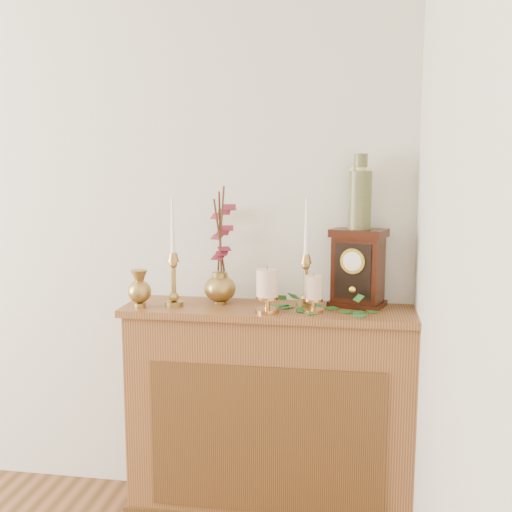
% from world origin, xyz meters
% --- Properties ---
extents(console_shelf, '(1.24, 0.34, 0.93)m').
position_xyz_m(console_shelf, '(1.40, 2.10, 0.44)').
color(console_shelf, brown).
rests_on(console_shelf, ground).
extents(candlestick_left, '(0.08, 0.08, 0.47)m').
position_xyz_m(candlestick_left, '(0.99, 2.06, 1.08)').
color(candlestick_left, '#9E7B3F').
rests_on(candlestick_left, console_shelf).
extents(candlestick_center, '(0.08, 0.08, 0.45)m').
position_xyz_m(candlestick_center, '(1.55, 2.13, 1.08)').
color(candlestick_center, '#9E7B3F').
rests_on(candlestick_center, console_shelf).
extents(bud_vase, '(0.10, 0.10, 0.16)m').
position_xyz_m(bud_vase, '(0.86, 2.01, 1.01)').
color(bud_vase, '#9E7B3F').
rests_on(bud_vase, console_shelf).
extents(ginger_jar, '(0.21, 0.22, 0.51)m').
position_xyz_m(ginger_jar, '(1.18, 2.18, 1.16)').
color(ginger_jar, '#9E7B3F').
rests_on(ginger_jar, console_shelf).
extents(pillar_candle_left, '(0.10, 0.10, 0.19)m').
position_xyz_m(pillar_candle_left, '(1.40, 2.00, 1.03)').
color(pillar_candle_left, '#BD8442').
rests_on(pillar_candle_left, console_shelf).
extents(pillar_candle_right, '(0.08, 0.08, 0.16)m').
position_xyz_m(pillar_candle_right, '(1.58, 2.04, 1.01)').
color(pillar_candle_right, '#BD8442').
rests_on(pillar_candle_right, console_shelf).
extents(ivy_garland, '(0.47, 0.19, 0.08)m').
position_xyz_m(ivy_garland, '(1.61, 2.05, 0.94)').
color(ivy_garland, '#245E24').
rests_on(ivy_garland, console_shelf).
extents(mantel_clock, '(0.26, 0.22, 0.33)m').
position_xyz_m(mantel_clock, '(1.76, 2.18, 1.09)').
color(mantel_clock, black).
rests_on(mantel_clock, console_shelf).
extents(ceramic_vase, '(0.10, 0.10, 0.31)m').
position_xyz_m(ceramic_vase, '(1.76, 2.18, 1.40)').
color(ceramic_vase, '#1A3528').
rests_on(ceramic_vase, mantel_clock).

